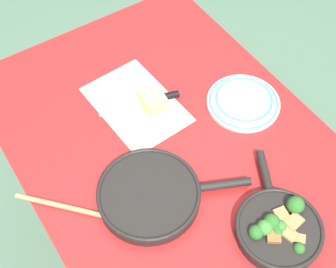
% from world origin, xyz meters
% --- Properties ---
extents(ground_plane, '(14.00, 14.00, 0.00)m').
position_xyz_m(ground_plane, '(0.00, 0.00, 0.00)').
color(ground_plane, '#51755B').
extents(dining_table_red, '(1.19, 0.88, 0.74)m').
position_xyz_m(dining_table_red, '(0.00, 0.00, 0.66)').
color(dining_table_red, red).
rests_on(dining_table_red, ground_plane).
extents(skillet_broccoli, '(0.34, 0.24, 0.08)m').
position_xyz_m(skillet_broccoli, '(-0.42, -0.07, 0.77)').
color(skillet_broccoli, black).
rests_on(skillet_broccoli, dining_table_red).
extents(skillet_eggs, '(0.29, 0.41, 0.04)m').
position_xyz_m(skillet_eggs, '(-0.15, 0.16, 0.76)').
color(skillet_eggs, black).
rests_on(skillet_eggs, dining_table_red).
extents(wooden_spoon, '(0.29, 0.27, 0.02)m').
position_xyz_m(wooden_spoon, '(-0.10, 0.31, 0.75)').
color(wooden_spoon, tan).
rests_on(wooden_spoon, dining_table_red).
extents(parchment_sheet, '(0.35, 0.25, 0.00)m').
position_xyz_m(parchment_sheet, '(0.17, 0.01, 0.74)').
color(parchment_sheet, silver).
rests_on(parchment_sheet, dining_table_red).
extents(grater_knife, '(0.10, 0.26, 0.02)m').
position_xyz_m(grater_knife, '(0.15, -0.03, 0.75)').
color(grater_knife, silver).
rests_on(grater_knife, dining_table_red).
extents(cheese_block, '(0.08, 0.08, 0.06)m').
position_xyz_m(cheese_block, '(0.13, -0.03, 0.77)').
color(cheese_block, '#EFD67A').
rests_on(cheese_block, dining_table_red).
extents(dinner_plate_stack, '(0.24, 0.24, 0.03)m').
position_xyz_m(dinner_plate_stack, '(-0.02, -0.28, 0.75)').
color(dinner_plate_stack, silver).
rests_on(dinner_plate_stack, dining_table_red).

